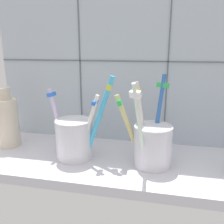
% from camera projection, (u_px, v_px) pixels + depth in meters
% --- Properties ---
extents(counter_slab, '(0.64, 0.22, 0.02)m').
position_uv_depth(counter_slab, '(113.00, 163.00, 0.53)').
color(counter_slab, silver).
rests_on(counter_slab, ground).
extents(tile_wall_back, '(0.64, 0.02, 0.45)m').
position_uv_depth(tile_wall_back, '(123.00, 60.00, 0.58)').
color(tile_wall_back, '#B2C1CC').
rests_on(tile_wall_back, ground).
extents(toothbrush_cup_left, '(0.15, 0.08, 0.18)m').
position_uv_depth(toothbrush_cup_left, '(75.00, 137.00, 0.52)').
color(toothbrush_cup_left, silver).
rests_on(toothbrush_cup_left, counter_slab).
extents(toothbrush_cup_right, '(0.12, 0.13, 0.18)m').
position_uv_depth(toothbrush_cup_right, '(151.00, 142.00, 0.49)').
color(toothbrush_cup_right, silver).
rests_on(toothbrush_cup_right, counter_slab).
extents(ceramic_vase, '(0.05, 0.05, 0.14)m').
position_uv_depth(ceramic_vase, '(7.00, 121.00, 0.58)').
color(ceramic_vase, beige).
rests_on(ceramic_vase, counter_slab).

